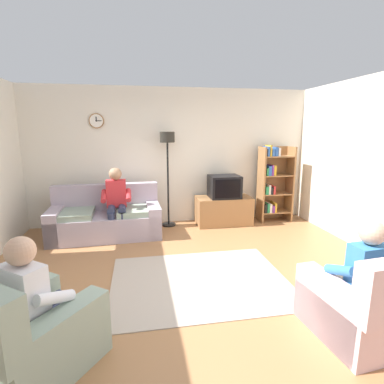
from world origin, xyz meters
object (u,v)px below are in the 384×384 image
Objects in this scene: floor_lamp at (168,153)px; tv at (224,187)px; couch at (106,219)px; tv_stand at (223,210)px; armchair_near_window at (31,337)px; armchair_near_bookshelf at (363,307)px; person_in_left_armchair at (37,295)px; person_on_couch at (116,199)px; bookshelf at (273,183)px; person_in_right_armchair at (359,271)px.

tv is at bearing -6.34° from floor_lamp.
floor_lamp reaches higher than couch.
tv_stand is at bearing -5.10° from floor_lamp.
tv is 0.51× the size of armchair_near_window.
person_in_left_armchair is (-2.81, 0.17, 0.32)m from armchair_near_bookshelf.
bookshelf is at bearing 8.82° from person_on_couch.
bookshelf is at bearing 78.04° from armchair_near_bookshelf.
bookshelf is 4.92m from person_in_left_armchair.
bookshelf is at bearing -0.75° from floor_lamp.
bookshelf is 0.86× the size of floor_lamp.
person_on_couch is at bearing 128.56° from person_in_right_armchair.
floor_lamp is 1.49× the size of person_on_couch.
person_on_couch is (-3.14, -0.49, -0.11)m from bookshelf.
floor_lamp reaches higher than armchair_near_window.
person_in_right_armchair reaches higher than couch.
bookshelf is 3.18m from person_on_couch.
person_in_left_armchair is at bearing -127.12° from tv.
armchair_near_window is 0.33m from person_in_left_armchair.
person_in_left_armchair reaches higher than armchair_near_window.
couch is 2.29m from tv_stand.
couch is 3.22× the size of tv.
armchair_near_window is 1.06× the size of person_in_right_armchair.
person_in_right_armchair is (-0.76, -3.47, -0.21)m from bookshelf.
armchair_near_bookshelf is (0.32, -3.49, 0.01)m from tv_stand.
floor_lamp is 1.56× the size of armchair_near_window.
armchair_near_window reaches higher than tv_stand.
person_on_couch is 1.11× the size of person_in_right_armchair.
person_in_left_armchair is 1.00× the size of person_in_right_armchair.
bookshelf is at bearing 6.44° from couch.
couch is 4.04m from person_in_right_armchair.
couch is at bearing 85.88° from person_in_left_armchair.
couch and armchair_near_window have the same top height.
person_in_left_armchair reaches higher than tv.
person_in_left_armchair is (-2.49, -3.29, -0.17)m from tv.
person_on_couch is 1.11× the size of person_in_left_armchair.
couch is at bearing 151.67° from person_on_couch.
person_in_left_armchair is (-1.38, -3.41, -0.85)m from floor_lamp.
tv_stand is 4.23m from armchair_near_window.
person_on_couch is at bearing -171.18° from bookshelf.
person_in_right_armchair is at bearing -1.76° from person_in_left_armchair.
tv_stand is at bearing 53.09° from person_in_left_armchair.
tv reaches higher than armchair_near_window.
tv is at bearing 95.23° from person_in_right_armchair.
couch is 1.63× the size of armchair_near_window.
armchair_near_bookshelf is at bearing -2.07° from armchair_near_window.
floor_lamp is 1.95× the size of armchair_near_bookshelf.
person_on_couch reaches higher than person_in_left_armchair.
tv is 4.24m from armchair_near_window.
couch is 1.22× the size of bookshelf.
person_on_couch is at bearing 80.92° from armchair_near_window.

